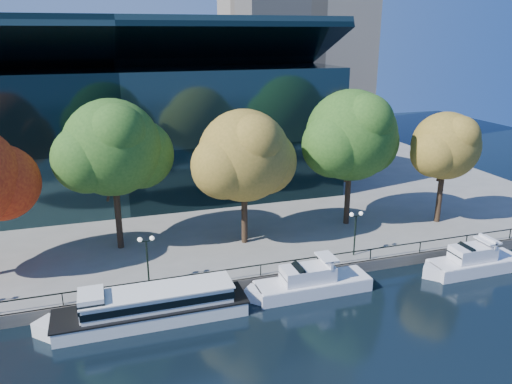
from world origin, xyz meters
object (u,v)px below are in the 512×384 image
object	(u,v)px
cruiser_near	(308,282)
tree_3	(246,158)
cruiser_far	(472,261)
tree_5	(447,147)
lamp_2	(356,223)
tour_boat	(147,306)
lamp_1	(147,249)
tree_4	(353,137)
tree_2	(114,150)

from	to	relation	value
cruiser_near	tree_3	bearing A→B (deg)	104.95
cruiser_far	tree_5	bearing A→B (deg)	69.81
cruiser_far	lamp_2	world-z (taller)	lamp_2
tree_5	tour_boat	bearing A→B (deg)	-165.06
cruiser_near	lamp_1	xyz separation A→B (m)	(-12.01, 3.34, 3.06)
tree_3	tree_5	bearing A→B (deg)	-2.60
tree_4	cruiser_far	bearing A→B (deg)	-62.31
tree_3	tree_4	world-z (taller)	tree_4
tree_2	tree_3	xyz separation A→B (m)	(11.13, -2.26, -1.01)
tree_2	lamp_2	size ratio (longest dim) A/B	3.36
cruiser_far	lamp_2	distance (m)	10.45
tour_boat	cruiser_near	distance (m)	12.55
tree_2	tree_4	bearing A→B (deg)	-2.06
cruiser_near	lamp_1	distance (m)	12.84
tour_boat	cruiser_near	bearing A→B (deg)	0.80
tree_4	tree_5	world-z (taller)	tree_4
tour_boat	tree_5	distance (m)	32.69
tree_3	lamp_1	bearing A→B (deg)	-149.75
cruiser_near	tour_boat	bearing A→B (deg)	-179.20
tree_3	tree_4	bearing A→B (deg)	7.30
cruiser_far	tree_3	bearing A→B (deg)	150.31
cruiser_near	tree_3	size ratio (longest dim) A/B	0.83
cruiser_far	tree_4	world-z (taller)	tree_4
cruiser_near	tree_4	distance (m)	16.45
tree_4	tour_boat	bearing A→B (deg)	-153.80
tree_2	tree_5	world-z (taller)	tree_2
cruiser_near	tree_2	bearing A→B (deg)	140.33
tree_3	lamp_2	distance (m)	11.20
tree_4	tree_2	bearing A→B (deg)	177.94
tour_boat	tree_3	size ratio (longest dim) A/B	1.20
lamp_1	lamp_2	distance (m)	17.83
tour_boat	cruiser_near	xyz separation A→B (m)	(12.54, 0.18, -0.28)
cruiser_far	lamp_1	xyz separation A→B (m)	(-26.89, 4.23, 3.02)
cruiser_near	tree_4	xyz separation A→B (m)	(8.95, 10.40, 9.07)
tour_boat	tree_2	world-z (taller)	tree_2
tour_boat	lamp_1	xyz separation A→B (m)	(0.53, 3.51, 2.78)
tree_5	tree_4	bearing A→B (deg)	165.47
cruiser_near	tree_5	distance (m)	21.38
cruiser_far	tree_2	distance (m)	32.21
tree_5	lamp_2	xyz separation A→B (m)	(-12.34, -4.68, -4.89)
tree_4	lamp_2	size ratio (longest dim) A/B	3.39
tour_boat	tree_3	xyz separation A→B (m)	(10.15, 9.13, 7.94)
tour_boat	tree_2	xyz separation A→B (m)	(-0.98, 11.39, 8.95)
tree_5	tree_2	bearing A→B (deg)	174.24
tree_2	lamp_2	xyz separation A→B (m)	(19.33, -7.88, -6.17)
tree_2	cruiser_far	bearing A→B (deg)	-23.09
cruiser_far	tour_boat	bearing A→B (deg)	178.49
tree_3	tree_5	distance (m)	20.57
cruiser_near	tree_2	size ratio (longest dim) A/B	0.76
tree_4	lamp_1	size ratio (longest dim) A/B	3.39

